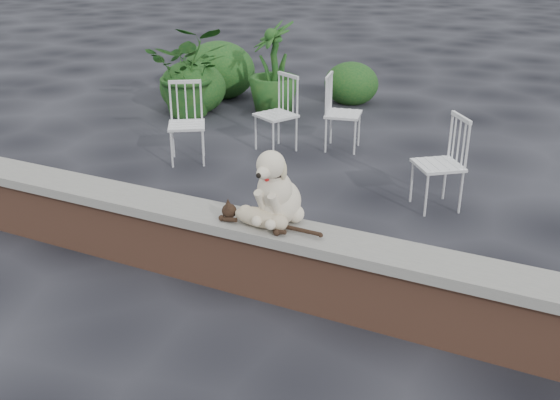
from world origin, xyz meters
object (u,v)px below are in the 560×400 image
at_px(cat, 261,217).
at_px(chair_d, 438,163).
at_px(potted_plant_b, 274,68).
at_px(dog, 280,184).
at_px(potted_plant_a, 190,70).
at_px(chair_b, 276,114).
at_px(chair_e, 343,113).
at_px(chair_a, 187,124).

xyz_separation_m(cat, chair_d, (0.80, 2.21, -0.19)).
xyz_separation_m(chair_d, potted_plant_b, (-2.99, 2.39, 0.20)).
distance_m(dog, potted_plant_a, 5.07).
bearing_deg(potted_plant_b, chair_b, -62.58).
distance_m(chair_b, potted_plant_a, 2.05).
distance_m(dog, chair_e, 3.45).
bearing_deg(chair_d, cat, -57.69).
distance_m(chair_d, potted_plant_b, 3.83).
xyz_separation_m(chair_b, potted_plant_b, (-0.79, 1.52, 0.20)).
relative_size(dog, chair_a, 0.64).
bearing_deg(chair_d, chair_b, -149.33).
distance_m(chair_d, chair_b, 2.37).
relative_size(cat, potted_plant_a, 0.73).
bearing_deg(cat, chair_a, 138.43).
xyz_separation_m(cat, potted_plant_a, (-3.24, 3.98, -0.00)).
relative_size(chair_e, potted_plant_b, 0.70).
bearing_deg(chair_e, chair_a, 118.26).
bearing_deg(potted_plant_b, chair_e, -36.22).
distance_m(cat, chair_d, 2.36).
bearing_deg(chair_b, chair_e, 55.43).
distance_m(chair_b, potted_plant_b, 1.73).
height_order(chair_a, chair_e, same).
relative_size(chair_d, potted_plant_b, 0.70).
xyz_separation_m(dog, chair_a, (-2.24, 2.10, -0.41)).
xyz_separation_m(chair_b, potted_plant_a, (-1.83, 0.90, 0.19)).
distance_m(chair_e, potted_plant_a, 2.61).
height_order(dog, chair_d, dog).
distance_m(cat, chair_e, 3.56).
bearing_deg(dog, chair_e, 107.38).
bearing_deg(chair_b, dog, -37.13).
xyz_separation_m(chair_d, chair_b, (-2.21, 0.87, 0.00)).
height_order(cat, chair_a, chair_a).
xyz_separation_m(cat, chair_b, (-1.41, 3.08, -0.19)).
height_order(dog, chair_e, dog).
bearing_deg(potted_plant_a, chair_a, -58.14).
height_order(chair_a, potted_plant_b, potted_plant_b).
xyz_separation_m(dog, chair_e, (-0.76, 3.34, -0.41)).
relative_size(cat, chair_b, 1.03).
height_order(chair_e, chair_d, same).
height_order(chair_a, chair_d, same).
xyz_separation_m(chair_e, chair_d, (1.48, -1.28, 0.00)).
bearing_deg(chair_a, cat, -78.38).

